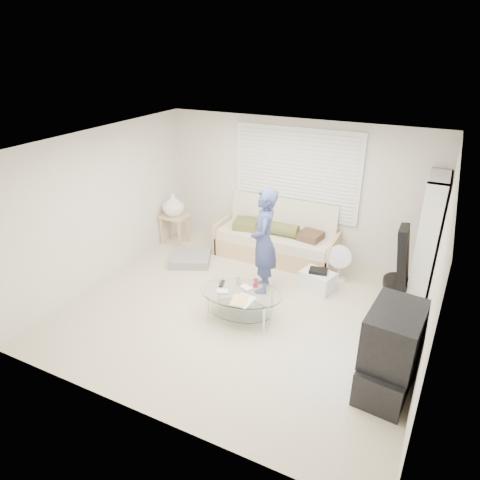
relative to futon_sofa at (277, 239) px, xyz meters
The scene contains 13 objects.
ground 1.92m from the futon_sofa, 84.46° to the right, with size 5.00×5.00×0.00m, color tan.
room_shell 1.90m from the futon_sofa, 82.58° to the right, with size 5.02×4.52×2.51m.
window_blinds 1.25m from the futon_sofa, 60.61° to the left, with size 2.32×0.08×1.62m.
futon_sofa is the anchor object (origin of this frame).
grey_floor_pillow 1.63m from the futon_sofa, 146.23° to the right, with size 0.69×0.69×0.16m, color slate.
side_table 2.11m from the futon_sofa, behind, with size 0.53×0.42×1.04m.
bookshelf 2.58m from the futon_sofa, ahead, with size 0.30×0.81×1.93m.
guitar_case 2.26m from the futon_sofa, 10.08° to the right, with size 0.41×0.42×1.15m.
floor_fan 1.31m from the futon_sofa, 15.91° to the right, with size 0.41×0.26×0.65m.
storage_bin 1.30m from the futon_sofa, 37.38° to the right, with size 0.59×0.48×0.36m.
tv_unit 3.49m from the futon_sofa, 47.03° to the right, with size 0.63×1.03×1.07m.
coffee_table 2.09m from the futon_sofa, 82.95° to the right, with size 1.29×0.92×0.56m.
standing_person 1.31m from the futon_sofa, 79.15° to the right, with size 0.63×0.41×1.72m, color navy.
Camera 1 is at (2.36, -4.85, 3.70)m, focal length 32.00 mm.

